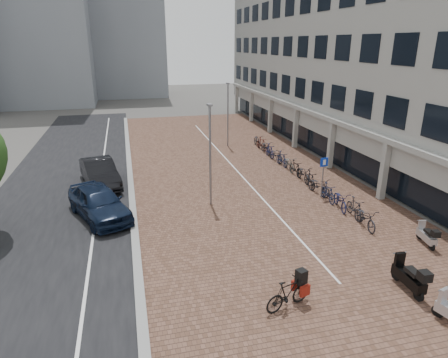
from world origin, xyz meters
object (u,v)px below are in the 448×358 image
scooter_mid (409,276)px  parking_sign (323,171)px  car_navy (99,202)px  hero_bike (288,293)px  car_dark (100,173)px  scooter_front (427,235)px

scooter_mid → parking_sign: bearing=84.7°
car_navy → hero_bike: size_ratio=2.63×
car_navy → scooter_mid: 14.46m
car_navy → hero_bike: bearing=-76.8°
hero_bike → car_dark: bearing=8.0°
car_dark → scooter_front: (14.38, -11.53, -0.33)m
hero_bike → scooter_mid: hero_bike is taller
hero_bike → scooter_mid: (4.62, -0.15, 0.04)m
scooter_front → parking_sign: bearing=117.6°
hero_bike → parking_sign: parking_sign is taller
hero_bike → scooter_front: (7.70, 2.54, -0.08)m
scooter_mid → parking_sign: size_ratio=0.74×
car_navy → car_dark: size_ratio=1.00×
hero_bike → scooter_front: hero_bike is taller
car_dark → parking_sign: bearing=-36.2°
car_dark → scooter_mid: car_dark is taller
car_dark → hero_bike: size_ratio=2.64×
car_dark → scooter_front: size_ratio=3.50×
scooter_front → scooter_mid: bearing=-128.0°
scooter_mid → parking_sign: (1.22, 8.91, 1.00)m
hero_bike → parking_sign: size_ratio=0.79×
parking_sign → car_navy: bearing=169.8°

